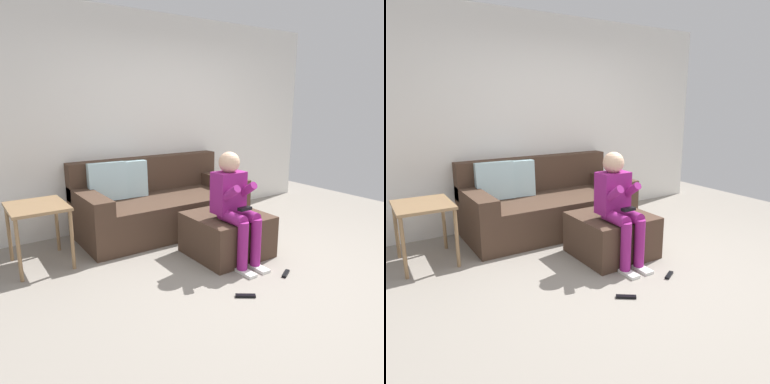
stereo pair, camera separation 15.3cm
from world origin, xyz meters
The scene contains 8 objects.
ground_plane centered at (0.00, 0.00, 0.00)m, with size 7.03×7.03×0.00m, color gray.
wall_back centered at (0.00, 2.22, 1.37)m, with size 5.41×0.10×2.73m, color silver.
couch_sectional centered at (-0.24, 1.75, 0.33)m, with size 2.11×0.99×0.92m.
ottoman centered at (-0.01, 0.63, 0.22)m, with size 0.78×0.75×0.45m, color #473326.
person_seated centered at (-0.08, 0.44, 0.65)m, with size 0.32×0.61×1.14m.
side_table centered at (-1.75, 1.48, 0.54)m, with size 0.54×0.62×0.63m.
remote_near_ottoman centered at (0.14, -0.08, 0.01)m, with size 0.16×0.04×0.02m, color black.
remote_by_storage_bin centered at (-0.46, -0.17, 0.01)m, with size 0.17×0.04×0.02m, color black.
Camera 2 is at (-2.30, -2.33, 1.62)m, focal length 34.28 mm.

